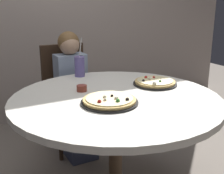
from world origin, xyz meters
The scene contains 7 objects.
dining_table centered at (0.00, 0.00, 0.66)m, with size 1.33×1.33×0.75m.
chair_wooden centered at (0.00, 0.92, 0.53)m, with size 0.40×0.40×0.95m.
diner_child centered at (0.00, 0.74, 0.48)m, with size 0.26×0.41×1.08m.
pizza_veggie centered at (-0.09, -0.09, 0.77)m, with size 0.34×0.34×0.05m.
pizza_cheese centered at (0.38, 0.10, 0.77)m, with size 0.32×0.32×0.05m.
soda_cup centered at (-0.01, 0.58, 0.83)m, with size 0.08×0.08×0.31m.
sauce_bowl centered at (-0.14, 0.21, 0.77)m, with size 0.07×0.07×0.04m, color brown.
Camera 1 is at (-0.86, -1.55, 1.35)m, focal length 47.41 mm.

